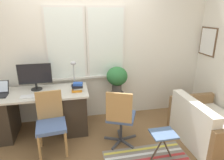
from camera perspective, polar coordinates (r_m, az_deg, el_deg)
The scene contains 15 objects.
ground_plane at distance 3.50m, azimuth -5.88°, elevation -16.00°, with size 14.00×14.00×0.00m, color brown.
wall_back_with_window at distance 3.70m, azimuth -7.90°, elevation 8.72°, with size 9.00×0.12×2.70m.
desk at distance 3.63m, azimuth -20.10°, elevation -8.50°, with size 1.66×0.70×0.75m.
monitor at distance 3.54m, azimuth -21.15°, elevation 1.20°, with size 0.54×0.18×0.45m.
keyboard at distance 3.33m, azimuth -21.36°, elevation -4.32°, with size 0.40×0.13×0.02m.
mouse at distance 3.28m, azimuth -16.69°, elevation -4.02°, with size 0.03×0.06×0.03m.
desk_lamp at distance 3.50m, azimuth -10.88°, elevation 2.57°, with size 0.15×0.15×0.45m.
book_stack at distance 3.33m, azimuth -9.86°, elevation -2.02°, with size 0.19×0.15×0.15m.
desk_chair_wooden at distance 3.12m, azimuth -17.09°, elevation -11.15°, with size 0.45×0.46×0.90m.
office_chair_swivel at distance 3.09m, azimuth 2.42°, elevation -10.31°, with size 0.54×0.56×0.93m.
couch_loveseat at distance 3.58m, azimuth 25.74°, elevation -12.14°, with size 0.84×1.20×0.74m.
plant_stand at distance 3.79m, azimuth 1.39°, elevation -4.40°, with size 0.26×0.26×0.56m.
potted_plant at distance 3.67m, azimuth 1.44°, elevation 0.81°, with size 0.39×0.39×0.49m.
floor_rug_striped at distance 3.10m, azimuth 10.03°, elevation -21.36°, with size 1.21×0.60×0.01m.
folding_stool at distance 2.94m, azimuth 14.40°, elevation -15.26°, with size 0.34×0.29×0.43m.
Camera 1 is at (-0.25, -2.86, 2.00)m, focal length 32.00 mm.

